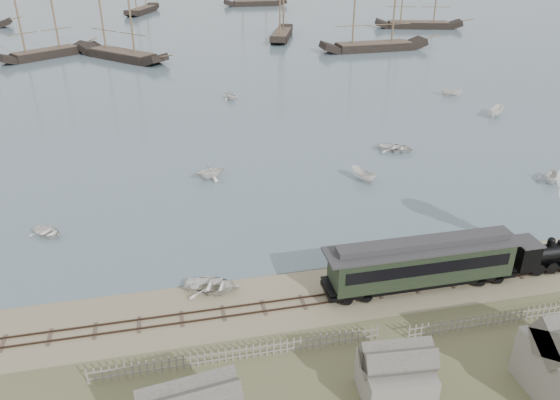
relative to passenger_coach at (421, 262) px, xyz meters
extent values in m
plane|color=gray|center=(-8.31, 2.00, -2.33)|extent=(600.00, 600.00, 0.00)
cube|color=#4D646F|center=(-8.31, 172.00, -2.30)|extent=(600.00, 336.00, 0.06)
cube|color=#36261D|center=(-8.31, -0.50, -2.23)|extent=(120.00, 0.08, 0.12)
cube|color=#36261D|center=(-8.31, 0.50, -2.23)|extent=(120.00, 0.08, 0.12)
cube|color=#45342C|center=(-8.31, 0.00, -2.30)|extent=(120.00, 1.80, 0.06)
cube|color=black|center=(11.40, 0.00, -1.65)|extent=(6.42, 1.89, 0.24)
cylinder|color=black|center=(11.02, 0.00, -0.71)|extent=(3.96, 1.42, 1.42)
cube|color=black|center=(8.95, 0.00, -0.52)|extent=(1.70, 2.08, 2.17)
cube|color=#313134|center=(8.95, 0.00, 0.62)|extent=(1.89, 2.26, 0.11)
sphere|color=black|center=(11.21, 0.00, 0.40)|extent=(0.60, 0.60, 0.60)
cube|color=black|center=(0.00, 0.00, -1.57)|extent=(15.26, 2.51, 0.38)
cube|color=black|center=(0.00, 0.00, -0.04)|extent=(14.17, 2.72, 2.72)
cube|color=black|center=(0.00, -1.38, 0.23)|extent=(13.08, 0.06, 0.98)
cube|color=black|center=(0.00, 1.38, 0.23)|extent=(13.08, 0.06, 0.98)
cube|color=#313134|center=(0.00, 0.00, 1.37)|extent=(15.26, 2.94, 0.20)
cube|color=#313134|center=(0.00, 0.00, 1.70)|extent=(13.62, 1.31, 0.49)
imported|color=silver|center=(-15.78, 2.97, -1.88)|extent=(4.28, 5.05, 0.89)
imported|color=silver|center=(-29.56, 14.51, -1.92)|extent=(3.99, 4.05, 0.69)
imported|color=silver|center=(-13.77, 23.78, -1.38)|extent=(3.64, 3.97, 1.78)
imported|color=silver|center=(2.54, 19.52, -1.60)|extent=(3.66, 2.61, 1.33)
imported|color=silver|center=(9.63, 26.91, -1.81)|extent=(4.95, 5.40, 0.91)
imported|color=silver|center=(22.61, 14.73, -1.40)|extent=(4.35, 4.32, 1.74)
imported|color=silver|center=(29.45, 36.62, -1.51)|extent=(3.66, 3.96, 1.52)
imported|color=silver|center=(-7.41, 53.38, -1.47)|extent=(3.93, 3.77, 1.60)
imported|color=silver|center=(28.33, 47.72, -1.61)|extent=(2.95, 3.57, 1.32)
camera|label=1|loc=(-18.12, -31.85, 23.07)|focal=35.00mm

